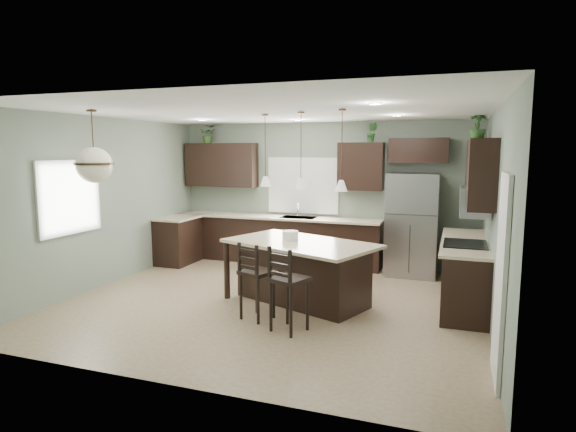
# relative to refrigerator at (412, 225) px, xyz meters

# --- Properties ---
(ground) EXTENTS (6.00, 6.00, 0.00)m
(ground) POSITION_rel_refrigerator_xyz_m (-1.80, -2.30, -0.93)
(ground) COLOR #9E8466
(ground) RESTS_ON ground
(pantry_door) EXTENTS (0.04, 0.82, 2.04)m
(pantry_door) POSITION_rel_refrigerator_xyz_m (1.17, -3.85, 0.09)
(pantry_door) COLOR white
(pantry_door) RESTS_ON ground
(window_back) EXTENTS (1.35, 0.02, 1.00)m
(window_back) POSITION_rel_refrigerator_xyz_m (-2.20, 0.43, 0.62)
(window_back) COLOR white
(window_back) RESTS_ON room_shell
(window_left) EXTENTS (0.02, 1.10, 1.00)m
(window_left) POSITION_rel_refrigerator_xyz_m (-4.79, -3.10, 0.62)
(window_left) COLOR white
(window_left) RESTS_ON room_shell
(left_return_cabs) EXTENTS (0.60, 0.90, 0.90)m
(left_return_cabs) POSITION_rel_refrigerator_xyz_m (-4.50, -0.60, -0.48)
(left_return_cabs) COLOR black
(left_return_cabs) RESTS_ON ground
(left_return_countertop) EXTENTS (0.66, 0.96, 0.04)m
(left_return_countertop) POSITION_rel_refrigerator_xyz_m (-4.48, -0.60, -0.01)
(left_return_countertop) COLOR beige
(left_return_countertop) RESTS_ON left_return_cabs
(back_lower_cabs) EXTENTS (4.20, 0.60, 0.90)m
(back_lower_cabs) POSITION_rel_refrigerator_xyz_m (-2.65, 0.15, -0.48)
(back_lower_cabs) COLOR black
(back_lower_cabs) RESTS_ON ground
(back_countertop) EXTENTS (4.20, 0.66, 0.04)m
(back_countertop) POSITION_rel_refrigerator_xyz_m (-2.65, 0.13, -0.01)
(back_countertop) COLOR beige
(back_countertop) RESTS_ON back_lower_cabs
(sink_inset) EXTENTS (0.70, 0.45, 0.01)m
(sink_inset) POSITION_rel_refrigerator_xyz_m (-2.20, 0.13, 0.01)
(sink_inset) COLOR gray
(sink_inset) RESTS_ON back_countertop
(faucet) EXTENTS (0.02, 0.02, 0.28)m
(faucet) POSITION_rel_refrigerator_xyz_m (-2.20, 0.10, 0.16)
(faucet) COLOR silver
(faucet) RESTS_ON back_countertop
(back_upper_left) EXTENTS (1.55, 0.34, 0.90)m
(back_upper_left) POSITION_rel_refrigerator_xyz_m (-3.95, 0.28, 1.02)
(back_upper_left) COLOR black
(back_upper_left) RESTS_ON room_shell
(back_upper_right) EXTENTS (0.85, 0.34, 0.90)m
(back_upper_right) POSITION_rel_refrigerator_xyz_m (-1.00, 0.28, 1.02)
(back_upper_right) COLOR black
(back_upper_right) RESTS_ON room_shell
(fridge_header) EXTENTS (1.05, 0.34, 0.45)m
(fridge_header) POSITION_rel_refrigerator_xyz_m (0.05, 0.28, 1.32)
(fridge_header) COLOR black
(fridge_header) RESTS_ON room_shell
(right_lower_cabs) EXTENTS (0.60, 2.35, 0.90)m
(right_lower_cabs) POSITION_rel_refrigerator_xyz_m (0.90, -1.43, -0.48)
(right_lower_cabs) COLOR black
(right_lower_cabs) RESTS_ON ground
(right_countertop) EXTENTS (0.66, 2.35, 0.04)m
(right_countertop) POSITION_rel_refrigerator_xyz_m (0.88, -1.43, -0.01)
(right_countertop) COLOR beige
(right_countertop) RESTS_ON right_lower_cabs
(cooktop) EXTENTS (0.58, 0.75, 0.02)m
(cooktop) POSITION_rel_refrigerator_xyz_m (0.88, -1.70, 0.02)
(cooktop) COLOR black
(cooktop) RESTS_ON right_countertop
(wall_oven_front) EXTENTS (0.01, 0.72, 0.60)m
(wall_oven_front) POSITION_rel_refrigerator_xyz_m (0.59, -1.70, -0.48)
(wall_oven_front) COLOR gray
(wall_oven_front) RESTS_ON right_lower_cabs
(right_upper_cabs) EXTENTS (0.34, 2.35, 0.90)m
(right_upper_cabs) POSITION_rel_refrigerator_xyz_m (1.03, -1.43, 1.02)
(right_upper_cabs) COLOR black
(right_upper_cabs) RESTS_ON room_shell
(microwave) EXTENTS (0.40, 0.75, 0.40)m
(microwave) POSITION_rel_refrigerator_xyz_m (0.98, -1.70, 0.62)
(microwave) COLOR gray
(microwave) RESTS_ON right_upper_cabs
(refrigerator) EXTENTS (0.90, 0.74, 1.85)m
(refrigerator) POSITION_rel_refrigerator_xyz_m (0.00, 0.00, 0.00)
(refrigerator) COLOR gray
(refrigerator) RESTS_ON ground
(kitchen_island) EXTENTS (2.46, 1.93, 0.92)m
(kitchen_island) POSITION_rel_refrigerator_xyz_m (-1.39, -2.24, -0.46)
(kitchen_island) COLOR black
(kitchen_island) RESTS_ON ground
(serving_dish) EXTENTS (0.24, 0.24, 0.14)m
(serving_dish) POSITION_rel_refrigerator_xyz_m (-1.57, -2.17, 0.07)
(serving_dish) COLOR white
(serving_dish) RESTS_ON kitchen_island
(bar_stool_center) EXTENTS (0.50, 0.50, 1.06)m
(bar_stool_center) POSITION_rel_refrigerator_xyz_m (-1.73, -3.07, -0.40)
(bar_stool_center) COLOR black
(bar_stool_center) RESTS_ON ground
(bar_stool_right) EXTENTS (0.52, 0.52, 1.09)m
(bar_stool_right) POSITION_rel_refrigerator_xyz_m (-1.18, -3.35, -0.38)
(bar_stool_right) COLOR black
(bar_stool_right) RESTS_ON ground
(pendant_left) EXTENTS (0.17, 0.17, 1.10)m
(pendant_left) POSITION_rel_refrigerator_xyz_m (-2.04, -1.98, 1.32)
(pendant_left) COLOR white
(pendant_left) RESTS_ON room_shell
(pendant_center) EXTENTS (0.17, 0.17, 1.10)m
(pendant_center) POSITION_rel_refrigerator_xyz_m (-1.39, -2.24, 1.32)
(pendant_center) COLOR white
(pendant_center) RESTS_ON room_shell
(pendant_right) EXTENTS (0.17, 0.17, 1.10)m
(pendant_right) POSITION_rel_refrigerator_xyz_m (-0.74, -2.49, 1.32)
(pendant_right) COLOR white
(pendant_right) RESTS_ON room_shell
(chandelier) EXTENTS (0.53, 0.53, 1.00)m
(chandelier) POSITION_rel_refrigerator_xyz_m (-3.97, -3.46, 1.38)
(chandelier) COLOR beige
(chandelier) RESTS_ON room_shell
(plant_back_left) EXTENTS (0.40, 0.37, 0.37)m
(plant_back_left) POSITION_rel_refrigerator_xyz_m (-4.23, 0.25, 1.66)
(plant_back_left) COLOR #2F4D21
(plant_back_left) RESTS_ON back_upper_left
(plant_back_right) EXTENTS (0.23, 0.20, 0.37)m
(plant_back_right) POSITION_rel_refrigerator_xyz_m (-0.81, 0.25, 1.66)
(plant_back_right) COLOR #2A5B27
(plant_back_right) RESTS_ON back_upper_right
(plant_right_wall) EXTENTS (0.28, 0.28, 0.44)m
(plant_right_wall) POSITION_rel_refrigerator_xyz_m (1.00, -0.61, 1.70)
(plant_right_wall) COLOR #285324
(plant_right_wall) RESTS_ON right_upper_cabs
(room_shell) EXTENTS (6.00, 6.00, 6.00)m
(room_shell) POSITION_rel_refrigerator_xyz_m (-1.80, -2.30, 0.77)
(room_shell) COLOR slate
(room_shell) RESTS_ON ground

